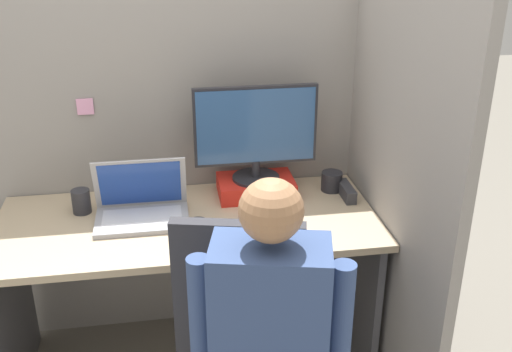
% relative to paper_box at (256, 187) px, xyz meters
% --- Properties ---
extents(cubicle_panel_back, '(2.05, 0.05, 1.70)m').
position_rel_paper_box_xyz_m(cubicle_panel_back, '(-0.31, 0.17, 0.07)').
color(cubicle_panel_back, gray).
rests_on(cubicle_panel_back, ground).
extents(cubicle_panel_right, '(0.04, 1.31, 1.70)m').
position_rel_paper_box_xyz_m(cubicle_panel_right, '(0.49, -0.25, 0.07)').
color(cubicle_panel_right, gray).
rests_on(cubicle_panel_right, ground).
extents(desk, '(1.55, 0.67, 0.74)m').
position_rel_paper_box_xyz_m(desk, '(-0.31, -0.19, -0.21)').
color(desk, tan).
rests_on(desk, ground).
extents(paper_box, '(0.33, 0.22, 0.08)m').
position_rel_paper_box_xyz_m(paper_box, '(0.00, 0.00, 0.00)').
color(paper_box, red).
rests_on(paper_box, desk).
extents(monitor, '(0.53, 0.21, 0.42)m').
position_rel_paper_box_xyz_m(monitor, '(0.00, 0.00, 0.26)').
color(monitor, '#232328').
rests_on(monitor, paper_box).
extents(laptop, '(0.37, 0.24, 0.25)m').
position_rel_paper_box_xyz_m(laptop, '(-0.49, -0.15, 0.01)').
color(laptop, '#99999E').
rests_on(laptop, desk).
extents(mouse, '(0.07, 0.05, 0.03)m').
position_rel_paper_box_xyz_m(mouse, '(-0.27, -0.23, -0.02)').
color(mouse, black).
rests_on(mouse, desk).
extents(stapler, '(0.04, 0.16, 0.06)m').
position_rel_paper_box_xyz_m(stapler, '(0.39, -0.09, -0.01)').
color(stapler, '#2D2D33').
rests_on(stapler, desk).
extents(carrot_toy, '(0.05, 0.15, 0.05)m').
position_rel_paper_box_xyz_m(carrot_toy, '(-0.32, -0.35, -0.01)').
color(carrot_toy, orange).
rests_on(carrot_toy, desk).
extents(person, '(0.47, 0.44, 1.25)m').
position_rel_paper_box_xyz_m(person, '(-0.10, -1.01, -0.06)').
color(person, brown).
rests_on(person, ground).
extents(coffee_mug, '(0.09, 0.09, 0.09)m').
position_rel_paper_box_xyz_m(coffee_mug, '(0.34, -0.01, 0.00)').
color(coffee_mug, '#232328').
rests_on(coffee_mug, desk).
extents(pen_cup, '(0.08, 0.08, 0.10)m').
position_rel_paper_box_xyz_m(pen_cup, '(-0.74, -0.05, 0.01)').
color(pen_cup, '#28282D').
rests_on(pen_cup, desk).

